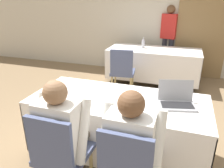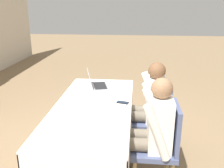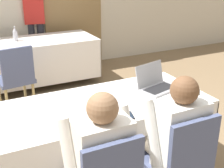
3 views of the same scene
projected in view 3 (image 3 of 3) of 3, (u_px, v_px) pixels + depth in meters
conference_table_near at (101, 120)px, 2.76m from camera, size 1.91×0.84×0.73m
conference_table_far at (34, 51)px, 4.87m from camera, size 1.91×0.84×0.73m
laptop at (157, 85)px, 2.97m from camera, size 0.41×0.36×0.23m
cell_phone at (129, 115)px, 2.46m from camera, size 0.10×0.14×0.01m
paper_beside_laptop at (149, 84)px, 3.11m from camera, size 0.29×0.34×0.00m
water_bottle at (15, 34)px, 4.71m from camera, size 0.07×0.07×0.23m
chair_near_right at (180, 161)px, 2.31m from camera, size 0.44×0.44×0.89m
chair_far_spare at (16, 76)px, 4.00m from camera, size 0.50×0.50×0.89m
person_checkered_shirt at (98, 158)px, 2.08m from camera, size 0.50×0.52×1.15m
person_white_shirt at (173, 136)px, 2.33m from camera, size 0.50×0.52×1.15m
person_red_shirt at (35, 20)px, 5.42m from camera, size 0.38×0.27×1.59m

